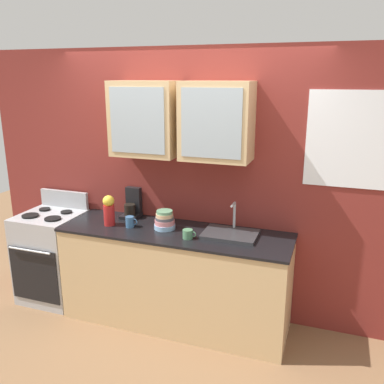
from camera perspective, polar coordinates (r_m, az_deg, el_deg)
ground_plane at (r=4.17m, az=-2.28°, el=-17.30°), size 10.00×10.00×0.00m
back_wall_unit at (r=3.90m, az=-0.61°, el=2.74°), size 4.29×0.44×2.53m
counter at (r=3.94m, az=-2.35°, el=-11.67°), size 2.12×0.65×0.92m
stove_range at (r=4.58m, az=-18.72°, el=-8.35°), size 0.60×0.63×1.10m
sink_faucet at (r=3.64m, az=5.33°, el=-5.74°), size 0.47×0.34×0.28m
bowl_stack at (r=3.78m, az=-3.81°, el=-3.94°), size 0.19×0.19×0.17m
vase at (r=3.92m, az=-11.42°, el=-2.44°), size 0.11×0.11×0.29m
cup_near_sink at (r=3.57m, az=-0.57°, el=-5.84°), size 0.12×0.09×0.08m
cup_near_bowls at (r=3.87m, az=-8.57°, el=-4.10°), size 0.12×0.08×0.10m
coffee_maker at (r=4.14m, az=-8.29°, el=-1.93°), size 0.17×0.20×0.29m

